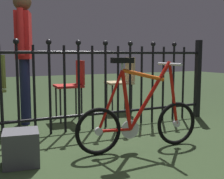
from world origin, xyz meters
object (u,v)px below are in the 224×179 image
at_px(chair_red, 73,83).
at_px(display_crate, 21,148).
at_px(bicycle, 139,118).
at_px(chair_tan, 124,78).
at_px(person_visitor, 24,46).

distance_m(chair_red, display_crate, 1.73).
distance_m(bicycle, chair_red, 1.53).
bearing_deg(chair_red, display_crate, -123.53).
bearing_deg(chair_tan, display_crate, -138.47).
xyz_separation_m(bicycle, person_visitor, (-0.79, 1.59, 0.71)).
relative_size(bicycle, display_crate, 4.44).
xyz_separation_m(bicycle, display_crate, (-1.08, 0.10, -0.17)).
relative_size(chair_red, person_visitor, 0.49).
distance_m(chair_tan, person_visitor, 1.65).
height_order(person_visitor, display_crate, person_visitor).
bearing_deg(person_visitor, chair_tan, 5.96).
bearing_deg(bicycle, display_crate, 174.52).
height_order(bicycle, display_crate, bicycle).
bearing_deg(chair_red, chair_tan, 14.69).
relative_size(chair_tan, chair_red, 1.05).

